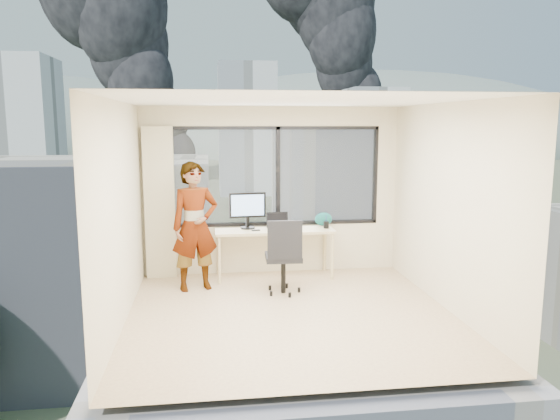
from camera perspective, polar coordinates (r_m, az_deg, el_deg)
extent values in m
cube|color=#CBB484|center=(6.77, 1.14, -11.02)|extent=(4.00, 4.00, 0.01)
cube|color=white|center=(6.36, 1.22, 11.56)|extent=(4.00, 4.00, 0.01)
cube|color=beige|center=(4.51, 5.07, -4.16)|extent=(4.00, 0.01, 2.60)
cube|color=beige|center=(6.44, -16.69, -0.47)|extent=(0.01, 4.00, 2.60)
cube|color=beige|center=(7.02, 17.53, 0.26)|extent=(0.01, 4.00, 2.60)
cube|color=beige|center=(8.28, -12.72, 0.71)|extent=(0.45, 0.14, 2.30)
cube|color=tan|center=(8.23, -0.61, -4.60)|extent=(1.80, 0.60, 0.75)
imported|color=#2D2D33|center=(7.61, -9.06, -1.74)|extent=(0.76, 0.60, 1.82)
cube|color=white|center=(8.42, 0.63, -1.43)|extent=(0.35, 0.33, 0.07)
cube|color=black|center=(8.04, -2.60, -2.16)|extent=(0.13, 0.07, 0.01)
cylinder|color=black|center=(8.23, 4.96, -1.59)|extent=(0.10, 0.10, 0.10)
ellipsoid|color=#0C4749|center=(8.42, 4.66, -0.98)|extent=(0.28, 0.14, 0.21)
cube|color=#515B3D|center=(127.33, -7.10, 1.74)|extent=(400.00, 400.00, 0.04)
cube|color=beige|center=(38.31, -19.54, -5.46)|extent=(16.00, 12.00, 14.00)
cube|color=silver|center=(46.88, 8.59, -1.16)|extent=(14.00, 13.00, 16.00)
cube|color=silver|center=(106.87, -26.38, 6.99)|extent=(14.00, 14.00, 28.00)
cube|color=silver|center=(126.60, -3.58, 8.56)|extent=(13.00, 13.00, 30.00)
cube|color=silver|center=(153.37, 9.94, 7.80)|extent=(15.00, 15.00, 26.00)
ellipsoid|color=slate|center=(347.69, -27.75, 5.44)|extent=(288.00, 216.00, 90.00)
ellipsoid|color=slate|center=(341.93, 9.64, 6.32)|extent=(300.00, 220.00, 96.00)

